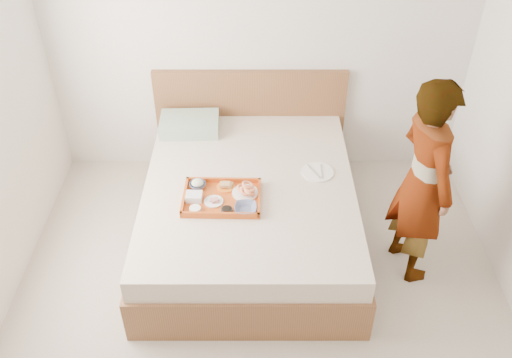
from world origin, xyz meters
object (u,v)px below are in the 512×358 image
Objects in this scene: person at (423,182)px; bed at (250,210)px; dinner_plate at (318,172)px; tray at (222,197)px.

bed is at bearing 59.94° from person.
tray is at bearing -155.77° from dinner_plate.
person is (1.37, -0.10, 0.22)m from tray.
person is at bearing -14.15° from bed.
tray reaches higher than dinner_plate.
person reaches higher than tray.
person reaches higher than dinner_plate.
bed is at bearing -166.03° from dinner_plate.
dinner_plate is (0.52, 0.13, 0.27)m from bed.
dinner_plate is at bearing 41.17° from person.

